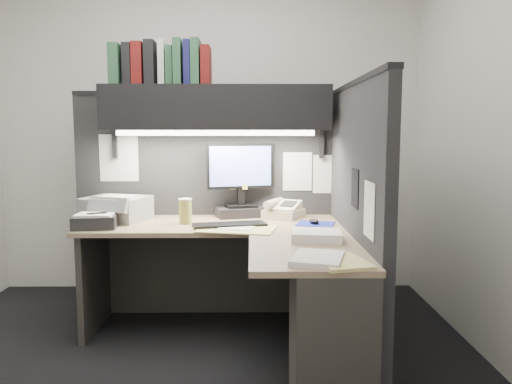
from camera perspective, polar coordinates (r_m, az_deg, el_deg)
floor at (r=3.06m, az=-7.71°, el=-19.02°), size 3.50×3.50×0.00m
wall_back at (r=4.25m, az=-5.48°, el=7.00°), size 3.50×0.04×2.70m
wall_front at (r=1.29m, az=-17.02°, el=7.44°), size 3.50×0.04×2.70m
wall_right at (r=3.07m, az=26.52°, el=6.44°), size 0.04×3.00×2.70m
partition_back at (r=3.72m, az=-5.67°, el=-1.46°), size 1.90×0.06×1.60m
partition_right at (r=3.03m, az=11.25°, el=-3.44°), size 0.06×1.50×1.60m
desk at (r=2.87m, az=0.76°, el=-11.20°), size 1.70×1.53×0.73m
overhead_shelf at (r=3.50m, az=-4.50°, el=9.53°), size 1.55×0.34×0.30m
task_light_tube at (r=3.35m, az=-4.64°, el=6.74°), size 1.32×0.04×0.04m
monitor at (r=3.57m, az=-1.74°, el=0.49°), size 0.48×0.30×0.53m
keyboard at (r=3.21m, az=-3.02°, el=-3.79°), size 0.49×0.26×0.02m
mousepad at (r=3.33m, az=6.84°, el=-3.63°), size 0.29×0.27×0.00m
mouse at (r=3.31m, az=6.64°, el=-3.34°), size 0.09×0.10×0.03m
telephone at (r=3.56m, az=3.19°, el=-2.16°), size 0.33×0.33×0.10m
coffee_cup at (r=3.35m, az=-8.08°, el=-2.26°), size 0.10×0.10×0.16m
printer at (r=3.59m, az=-15.68°, el=-1.82°), size 0.48×0.44×0.16m
notebook_stack at (r=3.33m, az=-17.89°, el=-3.24°), size 0.29×0.25×0.08m
open_folder at (r=3.12m, az=-2.19°, el=-4.25°), size 0.52×0.40×0.01m
paper_stack_a at (r=2.83m, az=6.93°, el=-4.97°), size 0.30×0.26×0.05m
paper_stack_b at (r=2.37m, az=7.05°, el=-7.58°), size 0.29×0.33×0.03m
manila_stack at (r=2.35m, az=9.78°, el=-7.93°), size 0.27×0.32×0.02m
binder_row at (r=3.57m, az=-10.72°, el=14.11°), size 0.67×0.26×0.31m
pinned_papers at (r=3.31m, az=0.48°, el=1.98°), size 1.76×1.31×0.51m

